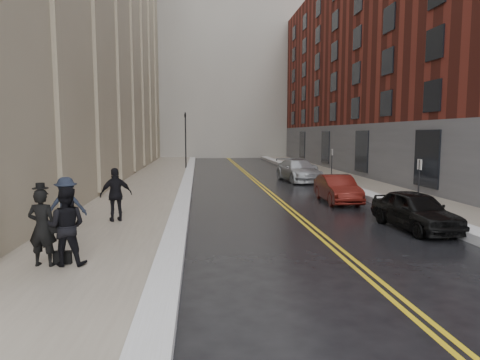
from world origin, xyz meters
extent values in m
plane|color=black|center=(0.00, 0.00, 0.00)|extent=(160.00, 160.00, 0.00)
cube|color=gray|center=(-4.50, 16.00, 0.07)|extent=(4.00, 64.00, 0.15)
cube|color=gray|center=(9.00, 16.00, 0.07)|extent=(3.00, 64.00, 0.15)
cube|color=gold|center=(2.38, 16.00, 0.00)|extent=(0.12, 64.00, 0.01)
cube|color=gold|center=(2.62, 16.00, 0.00)|extent=(0.12, 64.00, 0.01)
cube|color=white|center=(-2.20, 16.00, 0.13)|extent=(0.70, 60.80, 0.26)
cube|color=white|center=(7.15, 16.00, 0.15)|extent=(0.85, 60.80, 0.30)
cube|color=maroon|center=(17.50, 23.00, 9.00)|extent=(14.00, 50.00, 18.00)
cube|color=slate|center=(14.00, 66.00, 22.00)|extent=(22.00, 18.00, 44.00)
cylinder|color=black|center=(-2.60, 30.00, 2.60)|extent=(0.12, 0.12, 5.20)
imported|color=black|center=(-2.60, 30.00, 4.60)|extent=(0.18, 0.15, 0.90)
cylinder|color=black|center=(7.90, 8.00, 1.10)|extent=(0.06, 0.06, 2.20)
cube|color=white|center=(7.90, 8.00, 2.00)|extent=(0.02, 0.35, 0.45)
cylinder|color=black|center=(7.90, 20.00, 1.10)|extent=(0.06, 0.06, 2.20)
cube|color=white|center=(7.90, 20.00, 2.00)|extent=(0.02, 0.35, 0.45)
imported|color=black|center=(6.00, 4.63, 0.67)|extent=(1.92, 4.06, 1.34)
imported|color=#48110C|center=(5.20, 10.57, 0.66)|extent=(1.49, 4.01, 1.31)
imported|color=#AAADB2|center=(5.46, 19.76, 0.75)|extent=(2.64, 5.38, 1.51)
imported|color=#A9ADB2|center=(6.67, 24.42, 0.64)|extent=(2.15, 4.59, 1.27)
imported|color=black|center=(-5.17, 1.12, 1.09)|extent=(0.74, 0.54, 1.87)
imported|color=black|center=(-4.62, 1.13, 1.10)|extent=(0.93, 0.73, 1.90)
imported|color=#1A202F|center=(-5.56, 4.32, 1.06)|extent=(1.30, 0.92, 1.82)
imported|color=black|center=(-4.42, 6.34, 1.12)|extent=(1.23, 0.84, 1.93)
camera|label=1|loc=(-1.44, -9.27, 3.32)|focal=32.00mm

